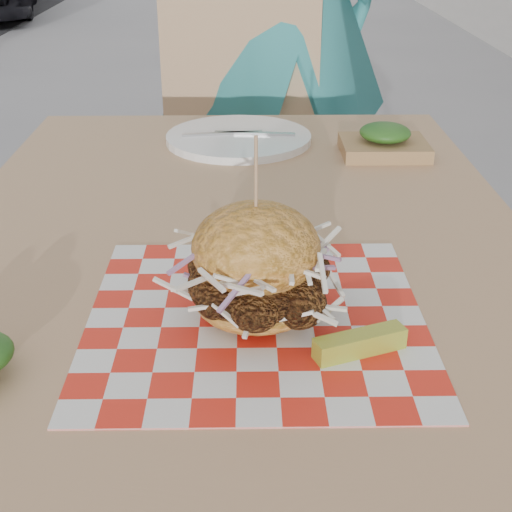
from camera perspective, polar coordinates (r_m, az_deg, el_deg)
The scene contains 7 objects.
patio_table at distance 0.99m, azimuth -1.52°, elevation -2.50°, with size 0.80×1.20×0.75m.
patio_chair at distance 1.91m, azimuth -0.94°, elevation 8.19°, with size 0.46×0.47×0.95m.
paper_liner at distance 0.77m, azimuth 0.00°, elevation -4.93°, with size 0.36×0.36×0.00m, color red.
sandwich at distance 0.74m, azimuth 0.00°, elevation -1.18°, with size 0.18×0.18×0.20m.
pickle_spear at distance 0.71m, azimuth 8.31°, elevation -6.92°, with size 0.10×0.02×0.02m, color #ABAE32.
place_setting at distance 1.34m, azimuth -1.40°, elevation 9.42°, with size 0.27×0.27×0.02m.
kraft_tray at distance 1.29m, azimuth 10.23°, elevation 8.96°, with size 0.15×0.12×0.06m.
Camera 1 is at (-0.18, -0.85, 1.15)m, focal length 50.00 mm.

